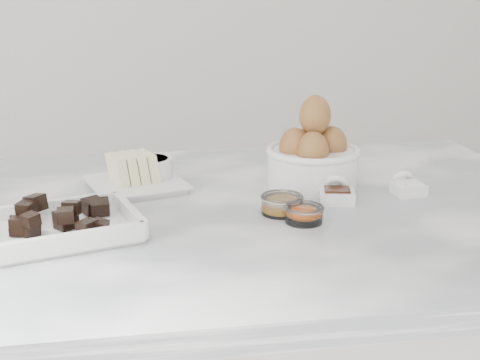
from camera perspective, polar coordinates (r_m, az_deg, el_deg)
name	(u,v)px	position (r m, az deg, el deg)	size (l,w,h in m)	color
marble_slab	(231,219)	(1.15, -0.73, -3.33)	(1.20, 0.80, 0.04)	white
chocolate_dish	(62,222)	(1.05, -14.94, -3.46)	(0.26, 0.22, 0.06)	white
butter_plate	(134,176)	(1.26, -9.01, 0.33)	(0.21, 0.21, 0.07)	white
sugar_ramekin	(151,170)	(1.28, -7.64, 0.88)	(0.08, 0.08, 0.05)	white
egg_bowl	(313,156)	(1.27, 6.24, 2.05)	(0.18, 0.18, 0.17)	white
honey_bowl	(282,204)	(1.12, 3.59, -2.05)	(0.07, 0.07, 0.03)	white
zest_bowl	(304,213)	(1.08, 5.48, -2.84)	(0.06, 0.06, 0.03)	white
vanilla_spoon	(337,193)	(1.19, 8.24, -1.10)	(0.07, 0.08, 0.05)	white
salt_spoon	(407,186)	(1.26, 14.06, -0.51)	(0.06, 0.07, 0.04)	white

